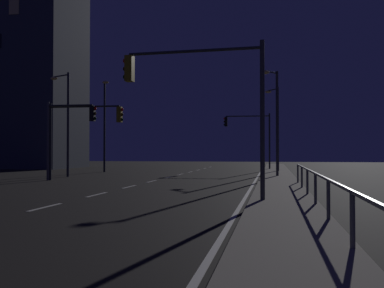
% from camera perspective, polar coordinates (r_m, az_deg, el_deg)
% --- Properties ---
extents(ground_plane, '(112.00, 112.00, 0.00)m').
position_cam_1_polar(ground_plane, '(22.04, -8.08, -5.68)').
color(ground_plane, black).
rests_on(ground_plane, ground).
extents(sidewalk_right, '(2.26, 77.00, 0.14)m').
position_cam_1_polar(sidewalk_right, '(20.85, 11.84, -5.74)').
color(sidewalk_right, gray).
rests_on(sidewalk_right, ground).
extents(lane_markings_center, '(0.14, 50.00, 0.01)m').
position_cam_1_polar(lane_markings_center, '(25.36, -5.50, -5.07)').
color(lane_markings_center, silver).
rests_on(lane_markings_center, ground).
extents(lane_edge_line, '(0.14, 53.00, 0.01)m').
position_cam_1_polar(lane_edge_line, '(25.86, 8.58, -4.99)').
color(lane_edge_line, silver).
rests_on(lane_edge_line, ground).
extents(traffic_light_mid_left, '(5.16, 0.40, 5.47)m').
position_cam_1_polar(traffic_light_mid_left, '(15.00, 0.91, 7.69)').
color(traffic_light_mid_left, '#38383D').
rests_on(traffic_light_mid_left, sidewalk_right).
extents(traffic_light_far_center, '(4.85, 0.40, 4.84)m').
position_cam_1_polar(traffic_light_far_center, '(26.90, -14.50, 2.56)').
color(traffic_light_far_center, '#2D3033').
rests_on(traffic_light_far_center, ground).
extents(traffic_light_far_right, '(4.54, 0.63, 5.40)m').
position_cam_1_polar(traffic_light_far_right, '(41.52, 7.78, 1.97)').
color(traffic_light_far_right, '#2D3033').
rests_on(traffic_light_far_right, sidewalk_right).
extents(traffic_light_far_left, '(3.23, 0.39, 4.91)m').
position_cam_1_polar(traffic_light_far_left, '(27.14, -16.30, 2.48)').
color(traffic_light_far_left, '#4C4C51').
rests_on(traffic_light_far_left, ground).
extents(street_lamp_mid_block, '(1.21, 1.24, 7.30)m').
position_cam_1_polar(street_lamp_mid_block, '(37.56, 11.34, 3.09)').
color(street_lamp_mid_block, '#38383D').
rests_on(street_lamp_mid_block, sidewalk_right).
extents(street_lamp_far_end, '(1.88, 0.98, 7.46)m').
position_cam_1_polar(street_lamp_far_end, '(31.56, -16.81, 3.88)').
color(street_lamp_far_end, '#38383D').
rests_on(street_lamp_far_end, ground).
extents(street_lamp_corner, '(1.13, 1.40, 7.22)m').
position_cam_1_polar(street_lamp_corner, '(29.44, 11.20, 4.17)').
color(street_lamp_corner, '#38383D').
rests_on(street_lamp_corner, sidewalk_right).
extents(street_lamp_across_street, '(1.09, 1.80, 7.92)m').
position_cam_1_polar(street_lamp_across_street, '(37.60, -11.77, 3.43)').
color(street_lamp_across_street, '#2D3033').
rests_on(street_lamp_across_street, ground).
extents(barrier_fence, '(0.09, 21.91, 0.98)m').
position_cam_1_polar(barrier_fence, '(12.29, 17.11, -5.17)').
color(barrier_fence, '#59595E').
rests_on(barrier_fence, sidewalk_right).
extents(building_distant, '(15.80, 8.60, 26.28)m').
position_cam_1_polar(building_distant, '(53.13, -23.60, 11.36)').
color(building_distant, '#3D424C').
rests_on(building_distant, ground).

